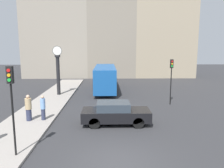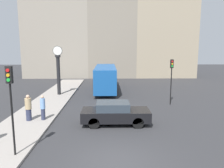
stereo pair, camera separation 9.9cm
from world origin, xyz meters
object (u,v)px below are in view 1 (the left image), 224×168
(traffic_light_far, at_px, (171,73))
(bus_distant, at_px, (105,77))
(street_clock, at_px, (58,71))
(pedestrian_tan_coat, at_px, (28,108))
(traffic_light_near, at_px, (11,93))
(sedan_car, at_px, (115,113))
(pedestrian_blue_stripe, at_px, (43,108))

(traffic_light_far, bearing_deg, bus_distant, 131.78)
(street_clock, distance_m, pedestrian_tan_coat, 8.75)
(traffic_light_near, relative_size, traffic_light_far, 1.01)
(sedan_car, xyz_separation_m, traffic_light_far, (5.18, 5.12, 2.13))
(traffic_light_far, relative_size, pedestrian_blue_stripe, 2.38)
(bus_distant, xyz_separation_m, traffic_light_near, (-4.04, -16.22, 1.42))
(bus_distant, distance_m, street_clock, 5.72)
(traffic_light_near, xyz_separation_m, pedestrian_tan_coat, (-1.11, 4.95, -2.05))
(bus_distant, distance_m, pedestrian_blue_stripe, 11.92)
(sedan_car, relative_size, pedestrian_tan_coat, 2.51)
(street_clock, bearing_deg, traffic_light_far, -20.08)
(pedestrian_blue_stripe, bearing_deg, bus_distant, 69.31)
(bus_distant, distance_m, pedestrian_tan_coat, 12.40)
(traffic_light_near, bearing_deg, sedan_car, 42.82)
(traffic_light_near, height_order, traffic_light_far, traffic_light_near)
(bus_distant, xyz_separation_m, traffic_light_far, (5.94, -6.65, 1.25))
(traffic_light_near, xyz_separation_m, traffic_light_far, (9.98, 9.56, -0.17))
(bus_distant, xyz_separation_m, pedestrian_blue_stripe, (-4.21, -11.13, -0.66))
(sedan_car, bearing_deg, street_clock, 122.18)
(traffic_light_far, distance_m, pedestrian_blue_stripe, 11.26)
(sedan_car, distance_m, pedestrian_blue_stripe, 5.01)
(traffic_light_far, height_order, street_clock, street_clock)
(sedan_car, bearing_deg, traffic_light_far, 44.64)
(traffic_light_near, bearing_deg, pedestrian_blue_stripe, 91.87)
(street_clock, relative_size, pedestrian_tan_coat, 2.87)
(traffic_light_far, xyz_separation_m, pedestrian_tan_coat, (-11.09, -4.62, -1.88))
(bus_distant, bearing_deg, street_clock, -151.82)
(bus_distant, height_order, traffic_light_near, traffic_light_near)
(pedestrian_tan_coat, xyz_separation_m, pedestrian_blue_stripe, (0.94, 0.13, -0.02))
(street_clock, distance_m, pedestrian_blue_stripe, 8.66)
(street_clock, xyz_separation_m, pedestrian_blue_stripe, (0.76, -8.47, -1.62))
(traffic_light_near, relative_size, pedestrian_tan_coat, 2.30)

